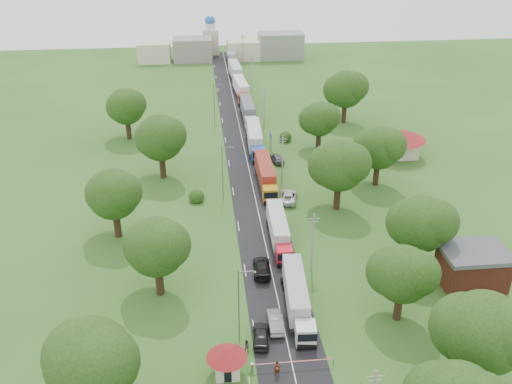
{
  "coord_description": "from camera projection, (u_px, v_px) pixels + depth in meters",
  "views": [
    {
      "loc": [
        -8.88,
        -70.86,
        45.84
      ],
      "look_at": [
        -0.23,
        11.59,
        3.0
      ],
      "focal_mm": 40.0,
      "sensor_mm": 36.0,
      "label": 1
    }
  ],
  "objects": [
    {
      "name": "tree_2",
      "position": [
        402.0,
        273.0,
        66.97
      ],
      "size": [
        8.0,
        8.0,
        10.1
      ],
      "color": "#382616",
      "rests_on": "ground"
    },
    {
      "name": "house_brick",
      "position": [
        472.0,
        266.0,
        75.07
      ],
      "size": [
        8.6,
        6.6,
        5.2
      ],
      "color": "maroon",
      "rests_on": "ground"
    },
    {
      "name": "truck_3",
      "position": [
        255.0,
        139.0,
        115.92
      ],
      "size": [
        3.18,
        15.58,
        4.31
      ],
      "color": "#1C58A8",
      "rests_on": "ground"
    },
    {
      "name": "info_sign",
      "position": [
        271.0,
        138.0,
        114.5
      ],
      "size": [
        0.12,
        3.1,
        4.1
      ],
      "color": "slate",
      "rests_on": "ground"
    },
    {
      "name": "car_lane_mid",
      "position": [
        275.0,
        321.0,
        68.11
      ],
      "size": [
        1.79,
        4.9,
        1.6
      ],
      "primitive_type": "imported",
      "rotation": [
        0.0,
        0.0,
        3.12
      ],
      "color": "gray",
      "rests_on": "ground"
    },
    {
      "name": "lamp_0",
      "position": [
        240.0,
        303.0,
        63.76
      ],
      "size": [
        2.03,
        0.22,
        10.0
      ],
      "color": "slate",
      "rests_on": "ground"
    },
    {
      "name": "tree_10",
      "position": [
        156.0,
        246.0,
        71.07
      ],
      "size": [
        8.8,
        8.8,
        11.07
      ],
      "color": "#382616",
      "rests_on": "ground"
    },
    {
      "name": "road",
      "position": [
        252.0,
        185.0,
        102.15
      ],
      "size": [
        8.0,
        200.0,
        0.04
      ],
      "primitive_type": "cube",
      "color": "black",
      "rests_on": "ground"
    },
    {
      "name": "pole_5",
      "position": [
        243.0,
        48.0,
        175.61
      ],
      "size": [
        1.6,
        0.24,
        9.0
      ],
      "color": "gray",
      "rests_on": "ground"
    },
    {
      "name": "guard_booth",
      "position": [
        227.0,
        359.0,
        60.73
      ],
      "size": [
        4.4,
        4.4,
        3.45
      ],
      "color": "beige",
      "rests_on": "ground"
    },
    {
      "name": "tree_12",
      "position": [
        160.0,
        137.0,
        101.63
      ],
      "size": [
        9.6,
        9.6,
        12.05
      ],
      "color": "#382616",
      "rests_on": "ground"
    },
    {
      "name": "tree_11",
      "position": [
        113.0,
        194.0,
        83.68
      ],
      "size": [
        8.8,
        8.8,
        11.07
      ],
      "color": "#382616",
      "rests_on": "ground"
    },
    {
      "name": "tree_5",
      "position": [
        379.0,
        147.0,
        99.24
      ],
      "size": [
        8.8,
        8.8,
        11.07
      ],
      "color": "#382616",
      "rests_on": "ground"
    },
    {
      "name": "truck_4",
      "position": [
        248.0,
        111.0,
        131.48
      ],
      "size": [
        2.54,
        14.76,
        4.1
      ],
      "color": "silver",
      "rests_on": "ground"
    },
    {
      "name": "pole_1",
      "position": [
        313.0,
        242.0,
        76.65
      ],
      "size": [
        1.6,
        0.24,
        9.0
      ],
      "color": "gray",
      "rests_on": "ground"
    },
    {
      "name": "distant_town",
      "position": [
        226.0,
        49.0,
        180.13
      ],
      "size": [
        52.0,
        8.0,
        8.0
      ],
      "color": "gray",
      "rests_on": "ground"
    },
    {
      "name": "truck_1",
      "position": [
        279.0,
        230.0,
        84.56
      ],
      "size": [
        2.59,
        13.66,
        3.78
      ],
      "color": "red",
      "rests_on": "ground"
    },
    {
      "name": "lamp_2",
      "position": [
        215.0,
        103.0,
        125.61
      ],
      "size": [
        2.03,
        0.22,
        10.0
      ],
      "color": "slate",
      "rests_on": "ground"
    },
    {
      "name": "pole_4",
      "position": [
        252.0,
        73.0,
        150.87
      ],
      "size": [
        1.6,
        0.24,
        9.0
      ],
      "color": "gray",
      "rests_on": "ground"
    },
    {
      "name": "pedestrian_near",
      "position": [
        277.0,
        369.0,
        61.04
      ],
      "size": [
        0.69,
        0.46,
        1.87
      ],
      "primitive_type": "imported",
      "rotation": [
        0.0,
        0.0,
        -0.02
      ],
      "color": "gray",
      "rests_on": "ground"
    },
    {
      "name": "ground",
      "position": [
        266.0,
        246.0,
        84.48
      ],
      "size": [
        260.0,
        260.0,
        0.0
      ],
      "primitive_type": "plane",
      "color": "#29571D",
      "rests_on": "ground"
    },
    {
      "name": "truck_6",
      "position": [
        236.0,
        72.0,
        160.37
      ],
      "size": [
        3.31,
        15.37,
        4.25
      ],
      "color": "#286B39",
      "rests_on": "ground"
    },
    {
      "name": "pedestrian_booth",
      "position": [
        247.0,
        347.0,
        64.21
      ],
      "size": [
        1.03,
        0.99,
        1.67
      ],
      "primitive_type": "imported",
      "rotation": [
        0.0,
        0.0,
        -0.63
      ],
      "color": "gray",
      "rests_on": "ground"
    },
    {
      "name": "truck_0",
      "position": [
        297.0,
        296.0,
        70.33
      ],
      "size": [
        3.19,
        14.22,
        3.93
      ],
      "color": "silver",
      "rests_on": "ground"
    },
    {
      "name": "tree_7",
      "position": [
        346.0,
        89.0,
        127.42
      ],
      "size": [
        9.6,
        9.6,
        12.05
      ],
      "color": "#382616",
      "rests_on": "ground"
    },
    {
      "name": "lamp_1",
      "position": [
        223.0,
        171.0,
        94.69
      ],
      "size": [
        2.03,
        0.22,
        10.0
      ],
      "color": "slate",
      "rests_on": "ground"
    },
    {
      "name": "church",
      "position": [
        211.0,
        37.0,
        185.89
      ],
      "size": [
        5.0,
        5.0,
        12.3
      ],
      "color": "beige",
      "rests_on": "ground"
    },
    {
      "name": "tree_6",
      "position": [
        319.0,
        119.0,
        113.89
      ],
      "size": [
        8.0,
        8.0,
        10.1
      ],
      "color": "#382616",
      "rests_on": "ground"
    },
    {
      "name": "car_lane_rear",
      "position": [
        262.0,
        268.0,
        77.99
      ],
      "size": [
        2.7,
        5.85,
        1.66
      ],
      "primitive_type": "imported",
      "rotation": [
        0.0,
        0.0,
        3.07
      ],
      "color": "black",
      "rests_on": "ground"
    },
    {
      "name": "pole_2",
      "position": [
        282.0,
        158.0,
        101.39
      ],
      "size": [
        1.6,
        0.24,
        9.0
      ],
      "color": "gray",
      "rests_on": "ground"
    },
    {
      "name": "car_verge_far",
      "position": [
        277.0,
        158.0,
        110.82
      ],
      "size": [
        2.79,
        4.99,
        1.6
      ],
      "primitive_type": "imported",
      "rotation": [
        0.0,
        0.0,
        3.34
      ],
      "color": "#4F5255",
      "rests_on": "ground"
    },
    {
      "name": "tree_9",
      "position": [
        90.0,
        360.0,
        52.66
      ],
      "size": [
        9.6,
        9.6,
        12.05
      ],
      "color": "#382616",
      "rests_on": "ground"
    },
    {
      "name": "tree_13",
      "position": [
        126.0,
        106.0,
        118.83
      ],
      "size": [
        8.8,
        8.8,
        11.07
      ],
      "color": "#382616",
      "rests_on": "ground"
    },
    {
      "name": "pole_3",
      "position": [
        264.0,
        107.0,
        126.13
      ],
      "size": [
        1.6,
        0.24,
        9.0
      ],
      "color": "gray",
      "rests_on": "ground"
    },
    {
      "name": "house_cream",
      "position": [
        399.0,
        139.0,
        112.09
      ],
      "size": [
        10.08,
        10.08,
        5.8
      ],
      "color": "beige",
      "rests_on": "ground"
    },
    {
      "name": "truck_7",
      "position": [
        232.0,
        57.0,
        176.5
      ],
      "size": [
        3.12,
        14.59,
        4.03
      ],
      "color": "silver",
      "rests_on": "ground"
    },
    {
      "name": "tree_3",
      "position": [
        422.0,
        223.0,
        76.08
      ],
      "size": [
        8.8,
        8.8,
        11.07
      ],
      "color": "#382616",
      "rests_on": "ground"
    },
    {
      "name": "truck_2",
      "position": [
        266.0,
        175.0,
        101.12
      ],
      "size": [
        2.58,
        14.71,
        4.08
      ],
      "color": "#C38A17",
      "rests_on": "ground"
    },
    {
      "name": "truck_5",
      "position": [
        241.0,
        89.0,
        146.49
      ],
      "size": [
        3.4,
        15.06,
        4.16
      ],
      "color": "#A42F19",
      "rests_on": "ground"
    },
    {
      "name": "car_lane_front",
      "position": [
        261.0,
        336.0,
        65.92
      ],
      "size": [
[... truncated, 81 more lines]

